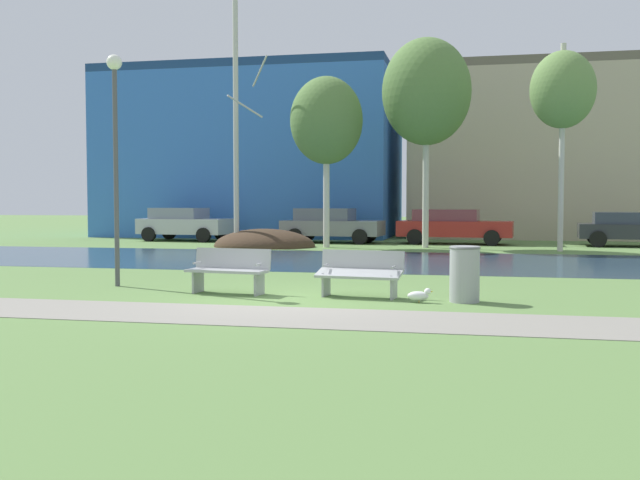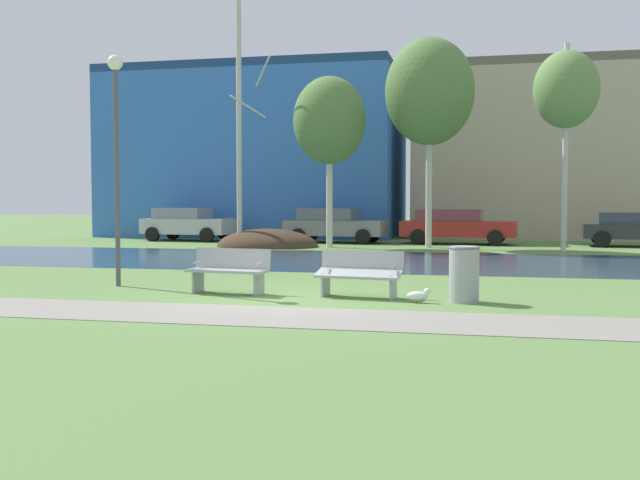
# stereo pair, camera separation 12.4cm
# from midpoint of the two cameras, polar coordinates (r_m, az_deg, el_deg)

# --- Properties ---
(ground_plane) EXTENTS (120.00, 120.00, 0.00)m
(ground_plane) POSITION_cam_midpoint_polar(r_m,az_deg,el_deg) (22.97, 3.36, -1.41)
(ground_plane) COLOR #5B7F42
(paved_path_strip) EXTENTS (60.00, 1.96, 0.01)m
(paved_path_strip) POSITION_cam_midpoint_polar(r_m,az_deg,el_deg) (11.47, -5.58, -5.93)
(paved_path_strip) COLOR gray
(paved_path_strip) RESTS_ON ground
(river_band) EXTENTS (80.00, 7.77, 0.01)m
(river_band) POSITION_cam_midpoint_polar(r_m,az_deg,el_deg) (21.92, 2.94, -1.62)
(river_band) COLOR #284256
(river_band) RESTS_ON ground
(soil_mound) EXTENTS (4.04, 3.28, 1.42)m
(soil_mound) POSITION_cam_midpoint_polar(r_m,az_deg,el_deg) (28.59, -4.52, -0.53)
(soil_mound) COLOR #423021
(soil_mound) RESTS_ON ground
(bench_left) EXTENTS (1.65, 0.75, 0.87)m
(bench_left) POSITION_cam_midpoint_polar(r_m,az_deg,el_deg) (14.20, -7.43, -2.31)
(bench_left) COLOR #9EA0A3
(bench_left) RESTS_ON ground
(bench_right) EXTENTS (1.65, 0.75, 0.87)m
(bench_right) POSITION_cam_midpoint_polar(r_m,az_deg,el_deg) (13.56, 2.90, -2.54)
(bench_right) COLOR #9EA0A3
(bench_right) RESTS_ON ground
(trash_bin) EXTENTS (0.55, 0.55, 1.00)m
(trash_bin) POSITION_cam_midpoint_polar(r_m,az_deg,el_deg) (13.15, 11.04, -2.57)
(trash_bin) COLOR #999B9E
(trash_bin) RESTS_ON ground
(seagull) EXTENTS (0.45, 0.17, 0.26)m
(seagull) POSITION_cam_midpoint_polar(r_m,az_deg,el_deg) (12.96, 7.56, -4.34)
(seagull) COLOR white
(seagull) RESTS_ON ground
(streetlamp) EXTENTS (0.32, 0.32, 4.84)m
(streetlamp) POSITION_cam_midpoint_polar(r_m,az_deg,el_deg) (15.91, -16.03, 8.31)
(streetlamp) COLOR #4C4C51
(streetlamp) RESTS_ON ground
(birch_far_left) EXTENTS (1.44, 2.42, 9.48)m
(birch_far_left) POSITION_cam_midpoint_polar(r_m,az_deg,el_deg) (28.53, -6.70, 9.11)
(birch_far_left) COLOR beige
(birch_far_left) RESTS_ON ground
(birch_left) EXTENTS (2.81, 2.81, 6.59)m
(birch_left) POSITION_cam_midpoint_polar(r_m,az_deg,el_deg) (28.25, 0.38, 9.35)
(birch_left) COLOR beige
(birch_left) RESTS_ON ground
(birch_center_left) EXTENTS (3.40, 3.40, 8.02)m
(birch_center_left) POSITION_cam_midpoint_polar(r_m,az_deg,el_deg) (28.55, 8.25, 11.44)
(birch_center_left) COLOR beige
(birch_center_left) RESTS_ON ground
(birch_center) EXTENTS (2.28, 2.28, 7.36)m
(birch_center) POSITION_cam_midpoint_polar(r_m,az_deg,el_deg) (27.50, 18.43, 11.08)
(birch_center) COLOR beige
(birch_center) RESTS_ON ground
(parked_van_nearest_silver) EXTENTS (4.20, 2.35, 1.49)m
(parked_van_nearest_silver) POSITION_cam_midpoint_polar(r_m,az_deg,el_deg) (33.32, -10.76, 1.29)
(parked_van_nearest_silver) COLOR #B2B5BC
(parked_van_nearest_silver) RESTS_ON ground
(parked_sedan_second_grey) EXTENTS (4.42, 2.25, 1.49)m
(parked_sedan_second_grey) POSITION_cam_midpoint_polar(r_m,az_deg,el_deg) (31.21, 0.72, 1.22)
(parked_sedan_second_grey) COLOR slate
(parked_sedan_second_grey) RESTS_ON ground
(parked_hatch_third_red) EXTENTS (4.83, 2.26, 1.45)m
(parked_hatch_third_red) POSITION_cam_midpoint_polar(r_m,az_deg,el_deg) (30.77, 10.29, 1.13)
(parked_hatch_third_red) COLOR maroon
(parked_hatch_third_red) RESTS_ON ground
(parked_wagon_fourth_dark) EXTENTS (4.21, 2.24, 1.36)m
(parked_wagon_fourth_dark) POSITION_cam_midpoint_polar(r_m,az_deg,el_deg) (31.06, 23.15, 0.86)
(parked_wagon_fourth_dark) COLOR #282B30
(parked_wagon_fourth_dark) RESTS_ON ground
(building_blue_store) EXTENTS (14.70, 8.66, 8.53)m
(building_blue_store) POSITION_cam_midpoint_polar(r_m,az_deg,el_deg) (38.81, -5.20, 6.71)
(building_blue_store) COLOR #3870C6
(building_blue_store) RESTS_ON ground
(building_beige_block) EXTENTS (15.23, 6.89, 8.39)m
(building_beige_block) POSITION_cam_midpoint_polar(r_m,az_deg,el_deg) (37.94, 18.82, 6.54)
(building_beige_block) COLOR #BCAD8E
(building_beige_block) RESTS_ON ground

